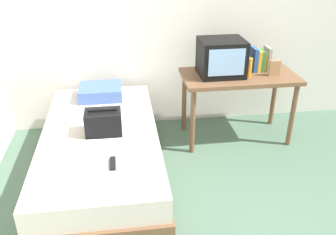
{
  "coord_description": "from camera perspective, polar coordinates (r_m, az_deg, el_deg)",
  "views": [
    {
      "loc": [
        -0.72,
        -1.87,
        2.01
      ],
      "look_at": [
        -0.32,
        1.0,
        0.53
      ],
      "focal_mm": 38.67,
      "sensor_mm": 36.0,
      "label": 1
    }
  ],
  "objects": [
    {
      "name": "desk",
      "position": [
        3.8,
        11.06,
        5.38
      ],
      "size": [
        1.16,
        0.6,
        0.73
      ],
      "color": "brown",
      "rests_on": "ground"
    },
    {
      "name": "remote_silver",
      "position": [
        3.35,
        -14.93,
        -0.41
      ],
      "size": [
        0.04,
        0.14,
        0.02
      ],
      "primitive_type": "cube",
      "color": "#B7B7BC",
      "rests_on": "bed"
    },
    {
      "name": "pillow",
      "position": [
        3.75,
        -10.58,
        4.0
      ],
      "size": [
        0.43,
        0.35,
        0.12
      ],
      "primitive_type": "cube",
      "color": "#4766AD",
      "rests_on": "bed"
    },
    {
      "name": "tv",
      "position": [
        3.67,
        8.4,
        9.35
      ],
      "size": [
        0.44,
        0.39,
        0.36
      ],
      "color": "black",
      "rests_on": "desk"
    },
    {
      "name": "remote_dark",
      "position": [
        2.68,
        -8.72,
        -7.15
      ],
      "size": [
        0.04,
        0.16,
        0.02
      ],
      "primitive_type": "cube",
      "color": "black",
      "rests_on": "bed"
    },
    {
      "name": "magazine",
      "position": [
        2.89,
        -13.26,
        -4.98
      ],
      "size": [
        0.21,
        0.29,
        0.01
      ],
      "primitive_type": "cube",
      "color": "white",
      "rests_on": "bed"
    },
    {
      "name": "wall_back",
      "position": [
        4.0,
        2.75,
        16.83
      ],
      "size": [
        5.2,
        0.1,
        2.6
      ],
      "primitive_type": "cube",
      "color": "silver",
      "rests_on": "ground"
    },
    {
      "name": "handbag",
      "position": [
        3.06,
        -10.15,
        -0.74
      ],
      "size": [
        0.3,
        0.2,
        0.22
      ],
      "color": "black",
      "rests_on": "bed"
    },
    {
      "name": "picture_frame",
      "position": [
        3.79,
        16.45,
        7.46
      ],
      "size": [
        0.11,
        0.02,
        0.16
      ],
      "primitive_type": "cube",
      "color": "#9E754C",
      "rests_on": "desk"
    },
    {
      "name": "bed",
      "position": [
        3.27,
        -10.35,
        -6.03
      ],
      "size": [
        1.0,
        2.0,
        0.51
      ],
      "color": "brown",
      "rests_on": "ground"
    },
    {
      "name": "water_bottle",
      "position": [
        3.69,
        12.59,
        7.68
      ],
      "size": [
        0.07,
        0.07,
        0.19
      ],
      "primitive_type": "cylinder",
      "color": "orange",
      "rests_on": "desk"
    },
    {
      "name": "book_row",
      "position": [
        3.9,
        14.3,
        8.82
      ],
      "size": [
        0.17,
        0.17,
        0.25
      ],
      "color": "#2D5699",
      "rests_on": "desk"
    }
  ]
}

